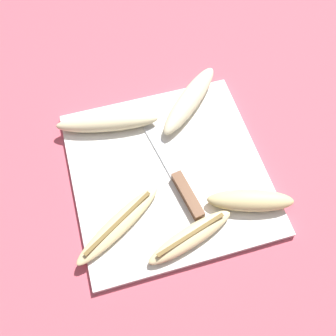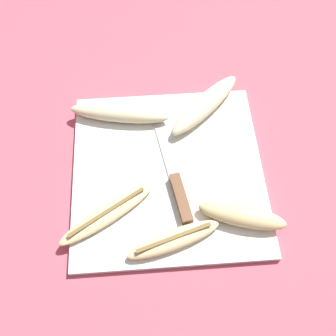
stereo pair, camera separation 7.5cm
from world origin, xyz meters
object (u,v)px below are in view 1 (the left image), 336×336
at_px(banana_bright_far, 190,100).
at_px(knife, 182,186).
at_px(banana_mellow_near, 119,224).
at_px(banana_cream_curved, 107,122).
at_px(banana_ripe_center, 193,236).
at_px(banana_spotted_left, 250,201).

bearing_deg(banana_bright_far, knife, -111.43).
bearing_deg(banana_bright_far, banana_mellow_near, -131.91).
distance_m(banana_bright_far, banana_cream_curved, 0.18).
distance_m(banana_bright_far, banana_ripe_center, 0.30).
height_order(knife, banana_cream_curved, banana_cream_curved).
relative_size(banana_ripe_center, banana_spotted_left, 1.07).
bearing_deg(banana_spotted_left, banana_mellow_near, 174.45).
distance_m(banana_cream_curved, banana_mellow_near, 0.22).
relative_size(banana_bright_far, banana_spotted_left, 1.08).
height_order(banana_cream_curved, banana_ripe_center, banana_cream_curved).
xyz_separation_m(knife, banana_mellow_near, (-0.13, -0.04, 0.00)).
relative_size(knife, banana_bright_far, 1.30).
height_order(knife, banana_spotted_left, banana_spotted_left).
xyz_separation_m(banana_bright_far, banana_ripe_center, (-0.08, -0.28, -0.01)).
bearing_deg(banana_mellow_near, knife, 18.26).
height_order(banana_cream_curved, banana_spotted_left, banana_cream_curved).
height_order(banana_bright_far, banana_ripe_center, banana_bright_far).
bearing_deg(banana_ripe_center, banana_spotted_left, 15.91).
height_order(banana_mellow_near, banana_spotted_left, banana_spotted_left).
distance_m(banana_ripe_center, banana_mellow_near, 0.13).
xyz_separation_m(banana_ripe_center, banana_spotted_left, (0.12, 0.03, 0.00)).
bearing_deg(knife, banana_bright_far, 58.50).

